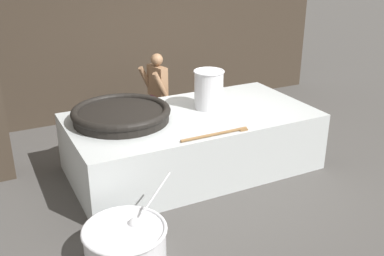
# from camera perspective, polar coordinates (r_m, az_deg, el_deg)

# --- Properties ---
(ground_plane) EXTENTS (60.00, 60.00, 0.00)m
(ground_plane) POSITION_cam_1_polar(r_m,az_deg,el_deg) (7.15, 0.00, -5.01)
(ground_plane) COLOR #474442
(back_wall) EXTENTS (8.90, 0.24, 4.06)m
(back_wall) POSITION_cam_1_polar(r_m,az_deg,el_deg) (9.15, -8.58, 14.25)
(back_wall) COLOR #382D23
(back_wall) RESTS_ON ground_plane
(hearth_platform) EXTENTS (3.70, 1.93, 0.90)m
(hearth_platform) POSITION_cam_1_polar(r_m,az_deg,el_deg) (6.95, 0.00, -1.72)
(hearth_platform) COLOR #B2B7B7
(hearth_platform) RESTS_ON ground_plane
(giant_wok_near) EXTENTS (1.44, 1.44, 0.20)m
(giant_wok_near) POSITION_cam_1_polar(r_m,az_deg,el_deg) (6.57, -8.98, 1.79)
(giant_wok_near) COLOR black
(giant_wok_near) RESTS_ON hearth_platform
(stock_pot) EXTENTS (0.48, 0.48, 0.60)m
(stock_pot) POSITION_cam_1_polar(r_m,az_deg,el_deg) (6.96, 2.14, 5.00)
(stock_pot) COLOR silver
(stock_pot) RESTS_ON hearth_platform
(stirring_paddle) EXTENTS (1.01, 0.10, 0.04)m
(stirring_paddle) POSITION_cam_1_polar(r_m,az_deg,el_deg) (6.05, 3.37, -0.72)
(stirring_paddle) COLOR brown
(stirring_paddle) RESTS_ON hearth_platform
(cook) EXTENTS (0.41, 0.59, 1.53)m
(cook) POSITION_cam_1_polar(r_m,az_deg,el_deg) (8.07, -4.41, 4.54)
(cook) COLOR #8C6647
(cook) RESTS_ON ground_plane
(prep_bowl_vegetables) EXTENTS (1.18, 0.95, 0.79)m
(prep_bowl_vegetables) POSITION_cam_1_polar(r_m,az_deg,el_deg) (5.20, -8.46, -14.06)
(prep_bowl_vegetables) COLOR silver
(prep_bowl_vegetables) RESTS_ON ground_plane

